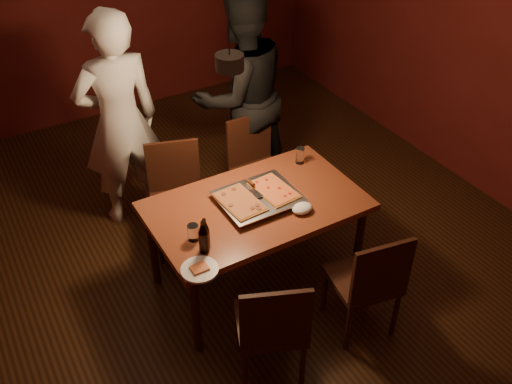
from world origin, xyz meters
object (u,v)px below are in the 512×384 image
plate_slice (200,269)px  chair_far_right (255,159)px  beer_bottle_b (205,234)px  diner_dark (241,96)px  diner_white (119,122)px  dining_table (256,212)px  beer_bottle_a (203,237)px  pizza_tray (258,199)px  chair_near_right (371,277)px  chair_near_left (273,322)px  chair_far_left (176,187)px  pendant_lamp (230,61)px

plate_slice → chair_far_right: bearing=47.5°
beer_bottle_b → diner_dark: size_ratio=0.12×
diner_dark → beer_bottle_b: bearing=50.8°
diner_white → dining_table: bearing=112.4°
chair_far_right → beer_bottle_b: bearing=46.3°
chair_far_right → diner_white: diner_white is taller
beer_bottle_a → plate_slice: beer_bottle_a is taller
pizza_tray → diner_white: size_ratio=0.30×
chair_near_right → beer_bottle_b: beer_bottle_b is taller
chair_near_left → chair_near_right: 0.75m
chair_far_left → chair_near_right: 1.70m
diner_dark → pendant_lamp: (-0.60, -0.96, 0.82)m
pendant_lamp → chair_near_right: bearing=-64.9°
dining_table → diner_white: bearing=112.6°
chair_near_right → beer_bottle_b: bearing=157.0°
pendant_lamp → chair_far_left: bearing=112.7°
dining_table → diner_white: (-0.53, 1.26, 0.25)m
plate_slice → diner_dark: (1.16, 1.55, 0.18)m
chair_far_left → beer_bottle_a: size_ratio=2.18×
chair_near_right → diner_white: size_ratio=0.26×
pizza_tray → chair_near_left: bearing=-117.4°
plate_slice → chair_near_right: bearing=-22.0°
plate_slice → pendant_lamp: 1.29m
chair_far_right → plate_slice: chair_far_right is taller
beer_bottle_b → diner_white: bearing=90.7°
plate_slice → diner_white: 1.68m
diner_white → beer_bottle_b: bearing=90.5°
chair_near_left → beer_bottle_b: beer_bottle_b is taller
beer_bottle_a → beer_bottle_b: (0.02, 0.03, -0.01)m
pendant_lamp → plate_slice: bearing=-133.2°
beer_bottle_b → diner_white: (-0.02, 1.49, 0.06)m
plate_slice → dining_table: bearing=32.4°
chair_far_right → chair_near_left: 1.78m
diner_dark → pendant_lamp: 1.40m
chair_far_left → beer_bottle_a: (-0.23, -1.00, 0.33)m
diner_white → beer_bottle_a: bearing=89.6°
dining_table → beer_bottle_b: (-0.51, -0.23, 0.19)m
chair_near_right → diner_white: diner_white is taller
beer_bottle_b → diner_dark: diner_dark is taller
chair_near_left → beer_bottle_a: size_ratio=2.26×
chair_near_left → beer_bottle_a: bearing=130.0°
diner_white → plate_slice: bearing=86.1°
chair_far_left → pizza_tray: chair_far_left is taller
chair_far_left → chair_near_right: size_ratio=1.09×
chair_near_left → diner_dark: 2.19m
beer_bottle_a → pizza_tray: bearing=26.2°
chair_near_right → diner_white: bearing=123.7°
beer_bottle_b → diner_dark: bearing=53.3°
beer_bottle_a → chair_near_right: bearing=-30.9°
pizza_tray → beer_bottle_b: 0.59m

